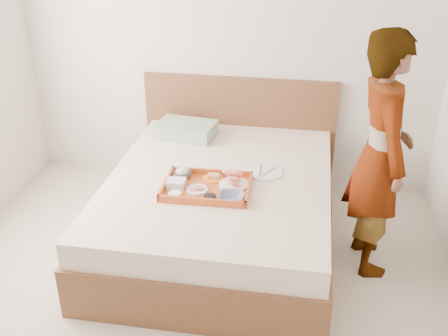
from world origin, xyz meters
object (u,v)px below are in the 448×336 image
dinner_plate (264,172)px  person (380,156)px  tray (207,187)px  bed (220,208)px

dinner_plate → person: size_ratio=0.16×
person → tray: bearing=86.0°
bed → person: bearing=-4.5°
tray → dinner_plate: 0.47m
bed → tray: size_ratio=3.42×
tray → dinner_plate: tray is taller
bed → person: person is taller
bed → dinner_plate: bearing=18.2°
bed → dinner_plate: (0.31, 0.10, 0.27)m
bed → tray: tray is taller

